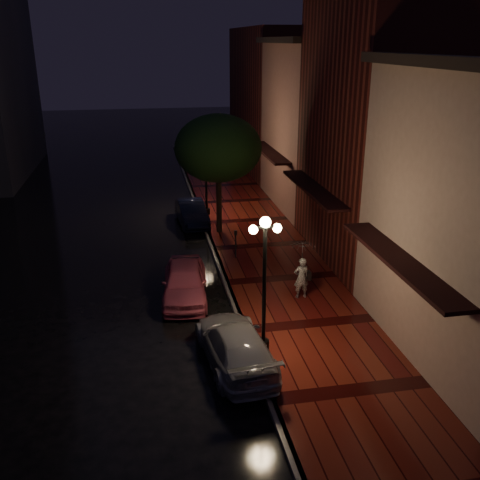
{
  "coord_description": "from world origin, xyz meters",
  "views": [
    {
      "loc": [
        -2.98,
        -18.99,
        9.14
      ],
      "look_at": [
        0.79,
        1.32,
        1.4
      ],
      "focal_mm": 40.0,
      "sensor_mm": 36.0,
      "label": 1
    }
  ],
  "objects_px": {
    "streetlamp_near": "(264,277)",
    "pink_car": "(185,282)",
    "streetlamp_far": "(206,170)",
    "silver_car": "(235,345)",
    "street_tree": "(218,150)",
    "navy_car": "(192,213)",
    "woman_with_umbrella": "(302,261)",
    "parking_meter": "(236,241)"
  },
  "relations": [
    {
      "from": "navy_car",
      "to": "silver_car",
      "type": "bearing_deg",
      "value": -94.29
    },
    {
      "from": "silver_car",
      "to": "woman_with_umbrella",
      "type": "height_order",
      "value": "woman_with_umbrella"
    },
    {
      "from": "silver_car",
      "to": "woman_with_umbrella",
      "type": "relative_size",
      "value": 2.01
    },
    {
      "from": "street_tree",
      "to": "silver_car",
      "type": "height_order",
      "value": "street_tree"
    },
    {
      "from": "street_tree",
      "to": "silver_car",
      "type": "relative_size",
      "value": 1.31
    },
    {
      "from": "pink_car",
      "to": "parking_meter",
      "type": "relative_size",
      "value": 3.22
    },
    {
      "from": "streetlamp_near",
      "to": "navy_car",
      "type": "relative_size",
      "value": 1.13
    },
    {
      "from": "streetlamp_far",
      "to": "navy_car",
      "type": "height_order",
      "value": "streetlamp_far"
    },
    {
      "from": "woman_with_umbrella",
      "to": "navy_car",
      "type": "bearing_deg",
      "value": -75.29
    },
    {
      "from": "woman_with_umbrella",
      "to": "streetlamp_far",
      "type": "bearing_deg",
      "value": -81.93
    },
    {
      "from": "pink_car",
      "to": "woman_with_umbrella",
      "type": "distance_m",
      "value": 4.43
    },
    {
      "from": "pink_car",
      "to": "navy_car",
      "type": "distance_m",
      "value": 8.69
    },
    {
      "from": "streetlamp_far",
      "to": "parking_meter",
      "type": "height_order",
      "value": "streetlamp_far"
    },
    {
      "from": "pink_car",
      "to": "woman_with_umbrella",
      "type": "height_order",
      "value": "woman_with_umbrella"
    },
    {
      "from": "silver_car",
      "to": "parking_meter",
      "type": "relative_size",
      "value": 3.51
    },
    {
      "from": "parking_meter",
      "to": "streetlamp_near",
      "type": "bearing_deg",
      "value": -96.37
    },
    {
      "from": "street_tree",
      "to": "navy_car",
      "type": "distance_m",
      "value": 4.23
    },
    {
      "from": "streetlamp_far",
      "to": "navy_car",
      "type": "distance_m",
      "value": 2.49
    },
    {
      "from": "street_tree",
      "to": "streetlamp_near",
      "type": "bearing_deg",
      "value": -91.35
    },
    {
      "from": "street_tree",
      "to": "silver_car",
      "type": "xyz_separation_m",
      "value": [
        -1.21,
        -11.41,
        -3.6
      ]
    },
    {
      "from": "streetlamp_near",
      "to": "parking_meter",
      "type": "bearing_deg",
      "value": 86.48
    },
    {
      "from": "streetlamp_near",
      "to": "silver_car",
      "type": "distance_m",
      "value": 2.22
    },
    {
      "from": "woman_with_umbrella",
      "to": "streetlamp_near",
      "type": "bearing_deg",
      "value": 52.8
    },
    {
      "from": "pink_car",
      "to": "silver_car",
      "type": "xyz_separation_m",
      "value": [
        1.11,
        -4.62,
        -0.05
      ]
    },
    {
      "from": "navy_car",
      "to": "parking_meter",
      "type": "height_order",
      "value": "parking_meter"
    },
    {
      "from": "pink_car",
      "to": "navy_car",
      "type": "bearing_deg",
      "value": 88.54
    },
    {
      "from": "streetlamp_near",
      "to": "street_tree",
      "type": "relative_size",
      "value": 0.74
    },
    {
      "from": "streetlamp_far",
      "to": "navy_car",
      "type": "relative_size",
      "value": 1.13
    },
    {
      "from": "pink_car",
      "to": "parking_meter",
      "type": "xyz_separation_m",
      "value": [
        2.52,
        3.29,
        0.22
      ]
    },
    {
      "from": "street_tree",
      "to": "parking_meter",
      "type": "distance_m",
      "value": 4.84
    },
    {
      "from": "streetlamp_near",
      "to": "pink_car",
      "type": "bearing_deg",
      "value": 116.1
    },
    {
      "from": "street_tree",
      "to": "navy_car",
      "type": "relative_size",
      "value": 1.53
    },
    {
      "from": "pink_car",
      "to": "parking_meter",
      "type": "height_order",
      "value": "parking_meter"
    },
    {
      "from": "parking_meter",
      "to": "woman_with_umbrella",
      "type": "bearing_deg",
      "value": -71.11
    },
    {
      "from": "street_tree",
      "to": "streetlamp_far",
      "type": "bearing_deg",
      "value": 94.91
    },
    {
      "from": "silver_car",
      "to": "woman_with_umbrella",
      "type": "xyz_separation_m",
      "value": [
        3.11,
        3.64,
        0.96
      ]
    },
    {
      "from": "navy_car",
      "to": "streetlamp_near",
      "type": "bearing_deg",
      "value": -90.05
    },
    {
      "from": "pink_car",
      "to": "streetlamp_near",
      "type": "bearing_deg",
      "value": -58.04
    },
    {
      "from": "streetlamp_far",
      "to": "silver_car",
      "type": "xyz_separation_m",
      "value": [
        -0.95,
        -14.42,
        -1.96
      ]
    },
    {
      "from": "streetlamp_far",
      "to": "silver_car",
      "type": "distance_m",
      "value": 14.59
    },
    {
      "from": "street_tree",
      "to": "woman_with_umbrella",
      "type": "xyz_separation_m",
      "value": [
        1.91,
        -7.77,
        -2.64
      ]
    },
    {
      "from": "silver_car",
      "to": "street_tree",
      "type": "bearing_deg",
      "value": -101.28
    }
  ]
}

